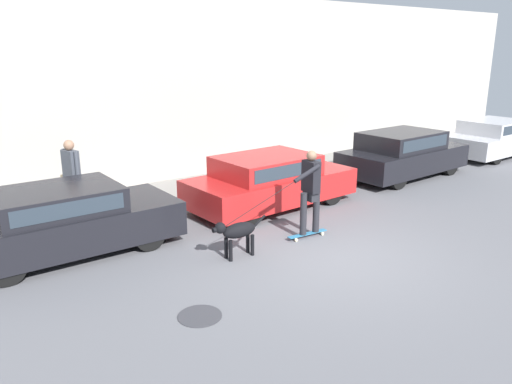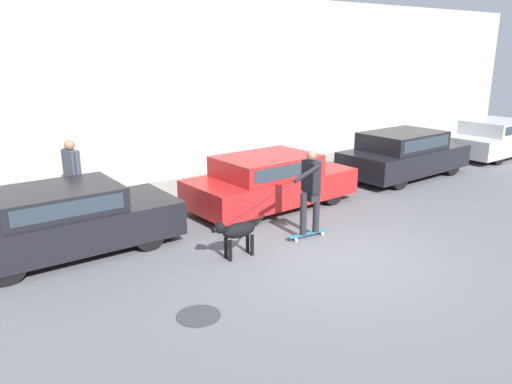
# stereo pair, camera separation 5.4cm
# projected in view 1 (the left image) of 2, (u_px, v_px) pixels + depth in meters

# --- Properties ---
(ground_plane) EXTENTS (36.00, 36.00, 0.00)m
(ground_plane) POSITION_uv_depth(u_px,v_px,m) (332.00, 255.00, 9.20)
(ground_plane) COLOR slate
(back_wall) EXTENTS (32.00, 0.30, 5.14)m
(back_wall) POSITION_uv_depth(u_px,v_px,m) (167.00, 91.00, 13.41)
(back_wall) COLOR #ADA89E
(back_wall) RESTS_ON ground_plane
(sidewalk_curb) EXTENTS (30.00, 2.15, 0.15)m
(sidewalk_curb) POSITION_uv_depth(u_px,v_px,m) (194.00, 190.00, 13.14)
(sidewalk_curb) COLOR gray
(sidewalk_curb) RESTS_ON ground_plane
(parked_car_0) EXTENTS (3.98, 1.73, 1.27)m
(parked_car_0) POSITION_uv_depth(u_px,v_px,m) (66.00, 221.00, 9.13)
(parked_car_0) COLOR black
(parked_car_0) RESTS_ON ground_plane
(parked_car_1) EXTENTS (4.17, 1.96, 1.27)m
(parked_car_1) POSITION_uv_depth(u_px,v_px,m) (270.00, 182.00, 11.84)
(parked_car_1) COLOR black
(parked_car_1) RESTS_ON ground_plane
(parked_car_2) EXTENTS (4.18, 1.91, 1.35)m
(parked_car_2) POSITION_uv_depth(u_px,v_px,m) (403.00, 154.00, 14.67)
(parked_car_2) COLOR black
(parked_car_2) RESTS_ON ground_plane
(parked_car_3) EXTENTS (4.34, 1.86, 1.27)m
(parked_car_3) POSITION_uv_depth(u_px,v_px,m) (495.00, 138.00, 17.60)
(parked_car_3) COLOR black
(parked_car_3) RESTS_ON ground_plane
(dog) EXTENTS (1.12, 0.30, 0.74)m
(dog) POSITION_uv_depth(u_px,v_px,m) (237.00, 232.00, 8.98)
(dog) COLOR black
(dog) RESTS_ON ground_plane
(skateboarder) EXTENTS (2.52, 0.55, 1.78)m
(skateboarder) POSITION_uv_depth(u_px,v_px,m) (310.00, 189.00, 9.81)
(skateboarder) COLOR beige
(skateboarder) RESTS_ON ground_plane
(pedestrian_with_bag) EXTENTS (0.29, 0.69, 1.68)m
(pedestrian_with_bag) POSITION_uv_depth(u_px,v_px,m) (71.00, 175.00, 10.61)
(pedestrian_with_bag) COLOR #3D4760
(pedestrian_with_bag) RESTS_ON sidewalk_curb
(manhole_cover) EXTENTS (0.63, 0.63, 0.01)m
(manhole_cover) POSITION_uv_depth(u_px,v_px,m) (200.00, 316.00, 7.10)
(manhole_cover) COLOR #38383D
(manhole_cover) RESTS_ON ground_plane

